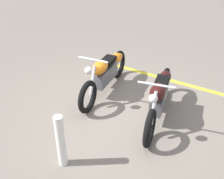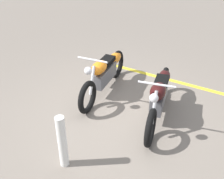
# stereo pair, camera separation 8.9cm
# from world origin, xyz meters

# --- Properties ---
(ground_plane) EXTENTS (60.00, 60.00, 0.00)m
(ground_plane) POSITION_xyz_m (0.00, 0.00, 0.00)
(ground_plane) COLOR slate
(motorcycle_bright_foreground) EXTENTS (2.20, 0.78, 1.04)m
(motorcycle_bright_foreground) POSITION_xyz_m (-0.55, -0.71, 0.46)
(motorcycle_bright_foreground) COLOR black
(motorcycle_bright_foreground) RESTS_ON ground
(motorcycle_dark_foreground) EXTENTS (2.16, 0.88, 1.04)m
(motorcycle_dark_foreground) POSITION_xyz_m (-0.42, 0.67, 0.46)
(motorcycle_dark_foreground) COLOR black
(motorcycle_dark_foreground) RESTS_ON ground
(bollard_post) EXTENTS (0.14, 0.14, 0.92)m
(bollard_post) POSITION_xyz_m (1.57, 0.09, 0.46)
(bollard_post) COLOR white
(bollard_post) RESTS_ON ground
(parking_stripe_near) EXTENTS (0.40, 3.20, 0.01)m
(parking_stripe_near) POSITION_xyz_m (-1.85, 0.20, 0.00)
(parking_stripe_near) COLOR yellow
(parking_stripe_near) RESTS_ON ground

